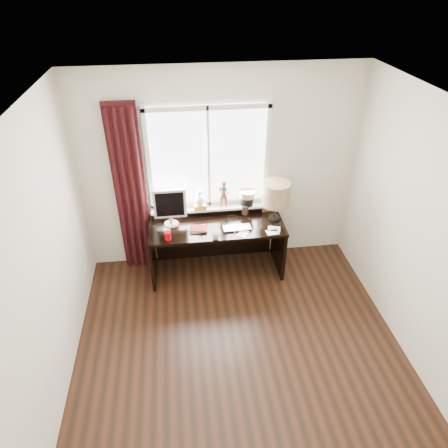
{
  "coord_description": "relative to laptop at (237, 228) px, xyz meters",
  "views": [
    {
      "loc": [
        -0.53,
        -2.52,
        3.52
      ],
      "look_at": [
        -0.05,
        1.25,
        1.0
      ],
      "focal_mm": 32.0,
      "sensor_mm": 36.0,
      "label": 1
    }
  ],
  "objects": [
    {
      "name": "icon_frame",
      "position": [
        0.43,
        0.35,
        0.05
      ],
      "size": [
        0.1,
        0.04,
        0.13
      ],
      "color": "gold",
      "rests_on": "desk"
    },
    {
      "name": "curtain",
      "position": [
        -1.28,
        0.41,
        0.35
      ],
      "size": [
        0.38,
        0.09,
        2.25
      ],
      "color": "black",
      "rests_on": "floor"
    },
    {
      "name": "floor",
      "position": [
        -0.15,
        -1.5,
        -0.76
      ],
      "size": [
        3.5,
        4.0,
        0.0
      ],
      "primitive_type": "cube",
      "color": "#361B0E",
      "rests_on": "ground"
    },
    {
      "name": "mug",
      "position": [
        -0.29,
        -0.17,
        0.03
      ],
      "size": [
        0.12,
        0.12,
        0.1
      ],
      "primitive_type": "imported",
      "rotation": [
        0.0,
        0.0,
        1.13
      ],
      "color": "white",
      "rests_on": "desk"
    },
    {
      "name": "table_lamp",
      "position": [
        0.5,
        0.16,
        0.35
      ],
      "size": [
        0.35,
        0.35,
        0.52
      ],
      "color": "black",
      "rests_on": "desk"
    },
    {
      "name": "window",
      "position": [
        -0.27,
        0.45,
        0.55
      ],
      "size": [
        1.52,
        0.21,
        1.4
      ],
      "color": "white",
      "rests_on": "ground"
    },
    {
      "name": "desk_cables",
      "position": [
        -0.06,
        0.13,
        -0.01
      ],
      "size": [
        0.21,
        0.38,
        0.01
      ],
      "color": "black",
      "rests_on": "desk"
    },
    {
      "name": "red_cup",
      "position": [
        -0.85,
        -0.12,
        0.04
      ],
      "size": [
        0.08,
        0.08,
        0.11
      ],
      "primitive_type": "cylinder",
      "color": "#A40205",
      "rests_on": "desk"
    },
    {
      "name": "ceiling",
      "position": [
        -0.15,
        -1.5,
        1.84
      ],
      "size": [
        3.5,
        4.0,
        0.0
      ],
      "primitive_type": "cube",
      "color": "white",
      "rests_on": "wall_back"
    },
    {
      "name": "laptop",
      "position": [
        0.0,
        0.0,
        0.0
      ],
      "size": [
        0.35,
        0.23,
        0.03
      ],
      "primitive_type": "imported",
      "rotation": [
        0.0,
        0.0,
        0.03
      ],
      "color": "silver",
      "rests_on": "desk"
    },
    {
      "name": "brush_holder",
      "position": [
        0.16,
        0.34,
        0.05
      ],
      "size": [
        0.09,
        0.09,
        0.25
      ],
      "color": "black",
      "rests_on": "desk"
    },
    {
      "name": "desk",
      "position": [
        -0.25,
        0.23,
        -0.26
      ],
      "size": [
        1.7,
        0.7,
        0.75
      ],
      "color": "black",
      "rests_on": "floor"
    },
    {
      "name": "monitor",
      "position": [
        -0.8,
        0.2,
        0.26
      ],
      "size": [
        0.4,
        0.18,
        0.49
      ],
      "color": "beige",
      "rests_on": "desk"
    },
    {
      "name": "wall_right",
      "position": [
        1.6,
        -1.5,
        0.54
      ],
      "size": [
        0.0,
        4.0,
        2.6
      ],
      "primitive_type": "cube",
      "rotation": [
        1.57,
        0.0,
        1.57
      ],
      "color": "beige",
      "rests_on": "ground"
    },
    {
      "name": "wall_back",
      "position": [
        -0.15,
        0.5,
        0.54
      ],
      "size": [
        3.5,
        0.0,
        2.6
      ],
      "primitive_type": "cube",
      "rotation": [
        1.57,
        0.0,
        0.0
      ],
      "color": "beige",
      "rests_on": "ground"
    },
    {
      "name": "loose_papers",
      "position": [
        0.31,
        -0.1,
        -0.01
      ],
      "size": [
        0.57,
        0.21,
        0.0
      ],
      "color": "white",
      "rests_on": "desk"
    },
    {
      "name": "notebook_stack",
      "position": [
        -0.48,
        0.04,
        0.0
      ],
      "size": [
        0.24,
        0.18,
        0.03
      ],
      "color": "beige",
      "rests_on": "desk"
    },
    {
      "name": "wall_left",
      "position": [
        -1.9,
        -1.5,
        0.54
      ],
      "size": [
        0.0,
        4.0,
        2.6
      ],
      "primitive_type": "cube",
      "rotation": [
        1.57,
        0.0,
        1.57
      ],
      "color": "beige",
      "rests_on": "ground"
    }
  ]
}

